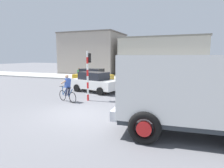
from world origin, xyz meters
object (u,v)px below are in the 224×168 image
object	(u,v)px
cyclist	(67,88)
pedestrian_near_kerb	(79,75)
car_white_mid	(93,76)
car_red_near	(95,82)
truck_foreground	(194,90)
traffic_light_pole	(88,69)

from	to	relation	value
cyclist	pedestrian_near_kerb	size ratio (longest dim) A/B	1.06
car_white_mid	pedestrian_near_kerb	world-z (taller)	pedestrian_near_kerb
cyclist	car_white_mid	xyz separation A→B (m)	(-2.10, 7.55, -0.05)
car_red_near	car_white_mid	bearing A→B (deg)	119.43
car_white_mid	pedestrian_near_kerb	bearing A→B (deg)	169.03
truck_foreground	cyclist	size ratio (longest dim) A/B	3.26
traffic_light_pole	car_white_mid	world-z (taller)	traffic_light_pole
traffic_light_pole	car_white_mid	bearing A→B (deg)	115.07
car_white_mid	pedestrian_near_kerb	distance (m)	1.86
truck_foreground	car_white_mid	bearing A→B (deg)	132.30
car_white_mid	car_red_near	bearing A→B (deg)	-60.57
truck_foreground	car_red_near	size ratio (longest dim) A/B	1.30
car_red_near	cyclist	bearing A→B (deg)	-90.61
traffic_light_pole	car_red_near	size ratio (longest dim) A/B	0.74
traffic_light_pole	truck_foreground	bearing A→B (deg)	-30.02
truck_foreground	pedestrian_near_kerb	bearing A→B (deg)	136.43
truck_foreground	car_white_mid	size ratio (longest dim) A/B	1.38
truck_foreground	car_red_near	xyz separation A→B (m)	(-7.23, 6.51, -0.85)
car_white_mid	pedestrian_near_kerb	xyz separation A→B (m)	(-1.83, 0.35, 0.03)
pedestrian_near_kerb	car_white_mid	bearing A→B (deg)	-10.97
truck_foreground	car_white_mid	xyz separation A→B (m)	(-9.37, 10.30, -0.85)
car_red_near	pedestrian_near_kerb	xyz separation A→B (m)	(-3.97, 4.14, 0.03)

